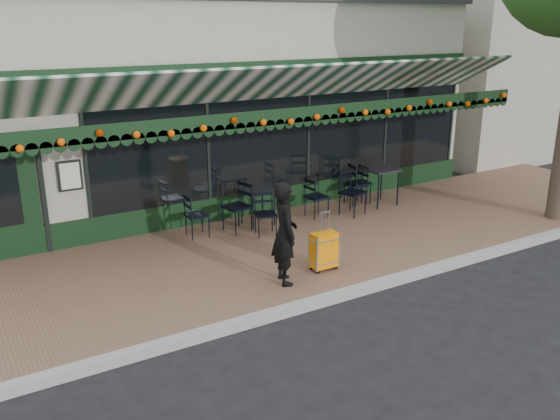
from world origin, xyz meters
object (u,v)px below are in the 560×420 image
chair_b_left (237,207)px  chair_solo (197,216)px  woman (285,233)px  chair_a_right (360,183)px  chair_b_right (317,197)px  chair_a_front (353,193)px  cafe_table_a (381,172)px  suitcase (324,251)px  chair_a_left (356,185)px  cafe_table_b (258,193)px  chair_b_front (266,215)px

chair_b_left → chair_solo: chair_b_left is taller
woman → chair_a_right: (3.71, 2.80, -0.37)m
chair_b_right → chair_b_left: bearing=85.4°
chair_a_right → chair_a_front: (-0.68, -0.62, 0.03)m
chair_solo → cafe_table_a: bearing=-90.7°
chair_a_right → suitcase: bearing=143.1°
chair_solo → chair_a_right: bearing=-86.0°
suitcase → chair_a_left: suitcase is taller
cafe_table_b → cafe_table_a: bearing=-4.1°
woman → suitcase: woman is taller
chair_a_left → chair_b_front: size_ratio=1.06×
cafe_table_a → chair_a_left: 0.62m
cafe_table_b → chair_b_right: size_ratio=0.85×
cafe_table_b → chair_a_left: chair_a_left is taller
cafe_table_a → chair_b_right: bearing=-179.9°
chair_a_front → chair_b_front: bearing=167.5°
chair_a_left → chair_b_left: chair_b_left is taller
chair_b_right → cafe_table_b: bearing=78.5°
cafe_table_a → chair_a_front: 1.06m
suitcase → chair_a_front: (2.22, 2.11, 0.14)m
chair_a_right → chair_b_front: (-2.90, -0.78, -0.04)m
woman → chair_a_front: (3.04, 2.18, -0.35)m
chair_solo → suitcase: bearing=-153.9°
chair_solo → chair_b_front: bearing=-116.5°
chair_a_right → chair_a_front: size_ratio=0.95×
woman → chair_solo: 2.70m
chair_a_right → chair_a_left: bearing=117.5°
suitcase → cafe_table_a: 4.01m
woman → chair_b_front: size_ratio=2.00×
chair_a_left → chair_b_front: (-2.76, -0.73, -0.02)m
chair_a_left → chair_b_front: 2.86m
woman → chair_a_front: bearing=-39.4°
cafe_table_b → chair_solo: bearing=-178.9°
chair_a_front → chair_b_left: 2.60m
chair_a_front → cafe_table_b: bearing=149.9°
chair_a_left → chair_solo: chair_a_left is taller
chair_a_right → chair_b_left: bearing=104.4°
chair_a_front → chair_solo: bearing=155.7°
chair_a_left → chair_b_front: bearing=-70.4°
woman → chair_a_front: size_ratio=1.72×
suitcase → chair_a_right: size_ratio=1.12×
cafe_table_a → cafe_table_b: 3.03m
chair_b_left → chair_b_right: chair_b_left is taller
cafe_table_b → chair_b_left: size_ratio=0.75×
chair_a_front → chair_solo: size_ratio=1.15×
woman → chair_a_front: woman is taller
cafe_table_b → chair_b_left: 0.58m
cafe_table_a → chair_a_left: (-0.45, 0.30, -0.31)m
cafe_table_b → chair_solo: 1.37m
suitcase → woman: bearing=-173.9°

